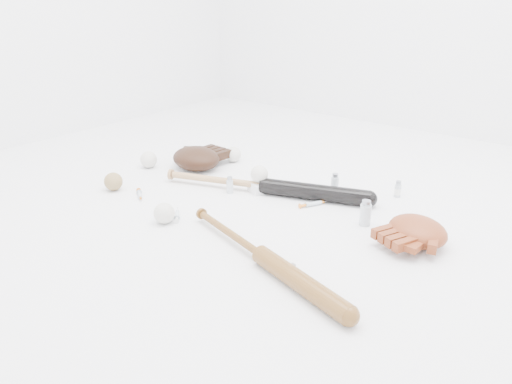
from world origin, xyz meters
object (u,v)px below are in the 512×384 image
Objects in this scene: bat_dark at (263,186)px; glove_dark at (196,158)px; bat_wood at (261,255)px; pedestal at (259,187)px.

glove_dark is at bearing 154.16° from bat_dark.
bat_dark reaches higher than bat_wood.
bat_dark is 0.45m from glove_dark.
glove_dark is at bearing 163.38° from bat_wood.
bat_dark is at bearing -9.27° from pedestal.
bat_dark is at bearing -2.77° from glove_dark.
bat_wood is 10.57× the size of pedestal.
glove_dark is (-0.44, 0.05, 0.02)m from bat_dark.
bat_dark is 12.12× the size of pedestal.
bat_wood is at bearing -29.53° from glove_dark.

